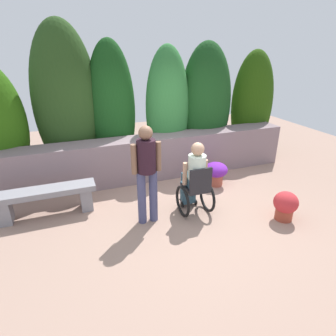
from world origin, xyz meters
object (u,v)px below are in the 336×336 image
at_px(stone_bench, 46,198).
at_px(person_standing_companion, 147,169).
at_px(person_in_wheelchair, 195,181).
at_px(flower_pot_terracotta_by_wall, 285,205).
at_px(flower_pot_purple_near, 216,172).

xyz_separation_m(stone_bench, person_standing_companion, (1.60, -0.80, 0.62)).
height_order(person_in_wheelchair, flower_pot_terracotta_by_wall, person_in_wheelchair).
bearing_deg(flower_pot_purple_near, person_in_wheelchair, -137.18).
bearing_deg(flower_pot_terracotta_by_wall, stone_bench, 157.57).
bearing_deg(stone_bench, person_standing_companion, -18.70).
relative_size(stone_bench, person_in_wheelchair, 1.27).
relative_size(person_standing_companion, flower_pot_terracotta_by_wall, 3.24).
distance_m(stone_bench, flower_pot_terracotta_by_wall, 4.12).
bearing_deg(person_standing_companion, flower_pot_terracotta_by_wall, -21.10).
relative_size(person_in_wheelchair, person_standing_companion, 0.79).
distance_m(stone_bench, person_standing_companion, 1.90).
distance_m(person_in_wheelchair, flower_pot_terracotta_by_wall, 1.59).
xyz_separation_m(flower_pot_purple_near, flower_pot_terracotta_by_wall, (0.44, -1.60, -0.02)).
bearing_deg(stone_bench, flower_pot_purple_near, 8.40).
height_order(stone_bench, flower_pot_purple_near, stone_bench).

